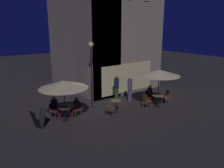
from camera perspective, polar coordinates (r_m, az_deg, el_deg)
The scene contains 20 objects.
ground_plane at distance 13.72m, azimuth -6.34°, elevation -6.50°, with size 60.00×60.00×0.00m, color #2A2725.
cafe_building at distance 17.44m, azimuth -3.34°, elevation 13.30°, with size 6.56×7.55×9.05m.
street_lamp_near_corner at distance 13.20m, azimuth -5.38°, elevation 5.29°, with size 0.31×0.31×4.07m.
menu_sandwich_board at distance 11.68m, azimuth -18.60°, elevation -8.52°, with size 0.75×0.66×0.95m.
cafe_table_0 at distance 12.11m, azimuth -12.11°, elevation -6.73°, with size 0.78×0.78×0.78m.
cafe_table_1 at distance 14.19m, azimuth 11.83°, elevation -3.63°, with size 0.74×0.74×0.75m.
cafe_table_2 at distance 12.98m, azimuth 1.04°, elevation -5.34°, with size 0.61×0.61×0.75m.
patio_umbrella_0 at distance 11.66m, azimuth -12.49°, elevation -0.13°, with size 2.58×2.58×2.23m.
patio_umbrella_1 at distance 13.77m, azimuth 12.19°, elevation 2.86°, with size 2.53×2.53×2.38m.
cafe_chair_0 at distance 12.45m, azimuth -8.79°, elevation -6.14°, with size 0.43×0.43×0.89m.
cafe_chair_1 at distance 12.56m, azimuth -15.01°, elevation -6.38°, with size 0.60×0.60×0.87m.
cafe_chair_2 at distance 14.71m, azimuth 14.10°, elevation -3.09°, with size 0.48×0.48×0.91m.
cafe_chair_3 at distance 14.68m, azimuth 9.49°, elevation -2.92°, with size 0.42×0.42×0.93m.
cafe_chair_4 at distance 13.71m, azimuth 8.89°, elevation -4.14°, with size 0.49×0.49×0.90m.
cafe_chair_5 at distance 12.29m, azimuth -0.50°, elevation -6.15°, with size 0.57×0.57×0.93m.
patron_seated_0 at distance 12.34m, azimuth -9.39°, elevation -5.71°, with size 0.53×0.34×1.19m.
patron_seated_1 at distance 12.42m, azimuth -14.57°, elevation -5.68°, with size 0.51×0.56×1.26m.
patron_seated_2 at distance 14.53m, azimuth 9.95°, elevation -2.42°, with size 0.32×0.52×1.27m.
patron_standing_3 at distance 14.68m, azimuth 1.17°, elevation -1.23°, with size 0.33×0.33×1.79m.
patron_standing_4 at distance 14.80m, azimuth 4.65°, elevation -1.26°, with size 0.33×0.33×1.74m.
Camera 1 is at (-6.27, -11.15, 4.95)m, focal length 35.19 mm.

